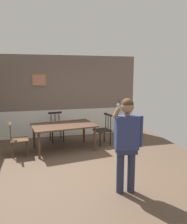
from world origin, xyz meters
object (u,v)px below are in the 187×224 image
(chair_at_table_head, at_px, (18,139))
(person_figure, at_px, (127,139))
(chair_near_window, at_px, (56,127))
(chair_by_doorway, at_px, (103,129))
(dining_table, at_px, (64,127))

(chair_at_table_head, bearing_deg, person_figure, 34.62)
(chair_near_window, bearing_deg, chair_by_doorway, 144.12)
(chair_near_window, bearing_deg, chair_at_table_head, 36.59)
(chair_near_window, xyz_separation_m, chair_by_doorway, (1.40, -0.74, 0.02))
(chair_at_table_head, relative_size, person_figure, 0.52)
(dining_table, xyz_separation_m, chair_by_doorway, (1.26, 0.19, -0.20))
(chair_near_window, relative_size, chair_by_doorway, 0.98)
(dining_table, height_order, chair_by_doorway, chair_by_doorway)
(chair_by_doorway, bearing_deg, chair_at_table_head, 84.47)
(dining_table, xyz_separation_m, person_figure, (0.83, -2.66, 0.37))
(chair_at_table_head, bearing_deg, chair_by_doorway, 92.75)
(dining_table, height_order, chair_near_window, chair_near_window)
(dining_table, bearing_deg, person_figure, -72.67)
(dining_table, relative_size, chair_near_window, 2.02)
(dining_table, distance_m, chair_near_window, 0.96)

